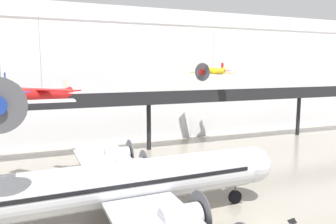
{
  "coord_description": "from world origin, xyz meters",
  "views": [
    {
      "loc": [
        -16.09,
        -19.67,
        13.1
      ],
      "look_at": [
        -4.52,
        9.24,
        8.77
      ],
      "focal_mm": 35.0,
      "sensor_mm": 36.0,
      "label": 1
    }
  ],
  "objects_px": {
    "airliner_silver_main": "(119,184)",
    "suspended_plane_red_highwing": "(42,95)",
    "suspended_plane_yellow_lowwing": "(213,71)",
    "suspended_plane_white_twin": "(2,97)"
  },
  "relations": [
    {
      "from": "airliner_silver_main",
      "to": "suspended_plane_red_highwing",
      "type": "xyz_separation_m",
      "value": [
        -5.37,
        10.75,
        6.64
      ]
    },
    {
      "from": "suspended_plane_yellow_lowwing",
      "to": "suspended_plane_red_highwing",
      "type": "bearing_deg",
      "value": -4.16
    },
    {
      "from": "airliner_silver_main",
      "to": "suspended_plane_white_twin",
      "type": "height_order",
      "value": "suspended_plane_white_twin"
    },
    {
      "from": "suspended_plane_red_highwing",
      "to": "suspended_plane_white_twin",
      "type": "bearing_deg",
      "value": 34.05
    },
    {
      "from": "airliner_silver_main",
      "to": "suspended_plane_white_twin",
      "type": "bearing_deg",
      "value": -177.29
    },
    {
      "from": "suspended_plane_red_highwing",
      "to": "suspended_plane_yellow_lowwing",
      "type": "height_order",
      "value": "suspended_plane_yellow_lowwing"
    },
    {
      "from": "suspended_plane_red_highwing",
      "to": "suspended_plane_white_twin",
      "type": "xyz_separation_m",
      "value": [
        -2.73,
        -11.3,
        0.82
      ]
    },
    {
      "from": "suspended_plane_red_highwing",
      "to": "suspended_plane_yellow_lowwing",
      "type": "xyz_separation_m",
      "value": [
        26.22,
        11.02,
        2.17
      ]
    },
    {
      "from": "airliner_silver_main",
      "to": "suspended_plane_yellow_lowwing",
      "type": "relative_size",
      "value": 4.51
    },
    {
      "from": "airliner_silver_main",
      "to": "suspended_plane_yellow_lowwing",
      "type": "height_order",
      "value": "suspended_plane_yellow_lowwing"
    }
  ]
}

